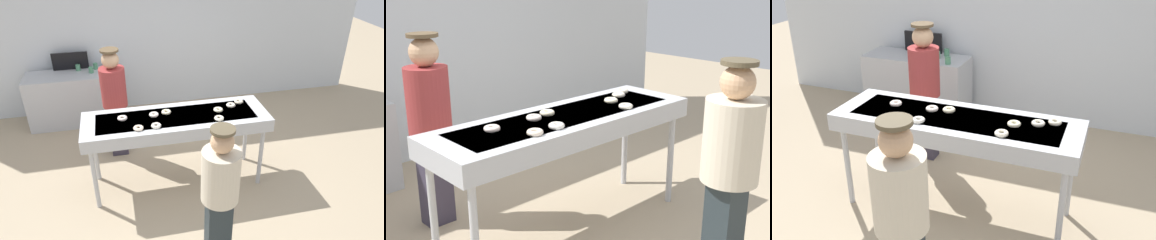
{
  "view_description": "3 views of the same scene",
  "coord_description": "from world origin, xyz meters",
  "views": [
    {
      "loc": [
        -0.67,
        -3.83,
        3.16
      ],
      "look_at": [
        0.18,
        -0.07,
        0.98
      ],
      "focal_mm": 33.44,
      "sensor_mm": 36.0,
      "label": 1
    },
    {
      "loc": [
        -2.5,
        -2.78,
        2.12
      ],
      "look_at": [
        0.05,
        -0.09,
        0.98
      ],
      "focal_mm": 45.77,
      "sensor_mm": 36.0,
      "label": 2
    },
    {
      "loc": [
        1.32,
        -3.31,
        2.65
      ],
      "look_at": [
        0.08,
        -0.02,
        1.01
      ],
      "focal_mm": 39.89,
      "sensor_mm": 36.0,
      "label": 3
    }
  ],
  "objects": [
    {
      "name": "sugar_donut_3",
      "position": [
        -0.11,
        0.1,
        1.03
      ],
      "size": [
        0.14,
        0.14,
        0.04
      ],
      "primitive_type": "torus",
      "rotation": [
        0.0,
        0.0,
        1.37
      ],
      "color": "#FEEFC3",
      "rests_on": "fryer_conveyor"
    },
    {
      "name": "sugar_donut_5",
      "position": [
        -0.66,
        0.06,
        1.03
      ],
      "size": [
        0.17,
        0.17,
        0.04
      ],
      "primitive_type": "torus",
      "rotation": [
        0.0,
        0.0,
        2.33
      ],
      "color": "white",
      "rests_on": "fryer_conveyor"
    },
    {
      "name": "ground_plane",
      "position": [
        0.0,
        0.0,
        0.0
      ],
      "size": [
        16.0,
        16.0,
        0.0
      ],
      "primitive_type": "plane",
      "color": "tan"
    },
    {
      "name": "fryer_conveyor",
      "position": [
        0.0,
        0.0,
        0.93
      ],
      "size": [
        2.31,
        0.73,
        1.02
      ],
      "color": "#B7BABF",
      "rests_on": "ground"
    },
    {
      "name": "sugar_donut_6",
      "position": [
        -0.27,
        0.07,
        1.03
      ],
      "size": [
        0.14,
        0.14,
        0.04
      ],
      "primitive_type": "torus",
      "rotation": [
        0.0,
        0.0,
        1.8
      ],
      "color": "white",
      "rests_on": "fryer_conveyor"
    },
    {
      "name": "back_wall",
      "position": [
        0.0,
        2.47,
        1.56
      ],
      "size": [
        8.0,
        0.12,
        3.11
      ],
      "primitive_type": "cube",
      "color": "silver",
      "rests_on": "ground"
    },
    {
      "name": "sugar_donut_1",
      "position": [
        0.55,
        0.01,
        1.03
      ],
      "size": [
        0.13,
        0.13,
        0.04
      ],
      "primitive_type": "torus",
      "rotation": [
        0.0,
        0.0,
        1.49
      ],
      "color": "#F6EDC1",
      "rests_on": "fryer_conveyor"
    },
    {
      "name": "worker_baker",
      "position": [
        -0.73,
        0.87,
        0.95
      ],
      "size": [
        0.35,
        0.35,
        1.65
      ],
      "rotation": [
        0.0,
        0.0,
        3.4
      ],
      "color": "#393344",
      "rests_on": "ground"
    },
    {
      "name": "sugar_donut_0",
      "position": [
        -0.28,
        -0.21,
        1.03
      ],
      "size": [
        0.15,
        0.15,
        0.04
      ],
      "primitive_type": "torus",
      "rotation": [
        0.0,
        0.0,
        1.22
      ],
      "color": "white",
      "rests_on": "fryer_conveyor"
    },
    {
      "name": "sugar_donut_8",
      "position": [
        0.88,
        0.18,
        1.03
      ],
      "size": [
        0.16,
        0.16,
        0.04
      ],
      "primitive_type": "torus",
      "rotation": [
        0.0,
        0.0,
        0.57
      ],
      "color": "#F4E6C6",
      "rests_on": "fryer_conveyor"
    },
    {
      "name": "sugar_donut_2",
      "position": [
        0.74,
        0.1,
        1.03
      ],
      "size": [
        0.12,
        0.12,
        0.04
      ],
      "primitive_type": "torus",
      "rotation": [
        0.0,
        0.0,
        3.1
      ],
      "color": "#EDE0C6",
      "rests_on": "fryer_conveyor"
    },
    {
      "name": "customer_waiting",
      "position": [
        0.16,
        -1.36,
        0.93
      ],
      "size": [
        0.36,
        0.36,
        1.61
      ],
      "rotation": [
        0.0,
        0.0,
        0.09
      ],
      "color": "#263035",
      "rests_on": "ground"
    },
    {
      "name": "sugar_donut_7",
      "position": [
        0.49,
        -0.2,
        1.03
      ],
      "size": [
        0.15,
        0.15,
        0.04
      ],
      "primitive_type": "torus",
      "rotation": [
        0.0,
        0.0,
        2.78
      ],
      "color": "#EFE4C7",
      "rests_on": "fryer_conveyor"
    },
    {
      "name": "sugar_donut_4",
      "position": [
        -0.49,
        -0.22,
        1.03
      ],
      "size": [
        0.16,
        0.16,
        0.04
      ],
      "primitive_type": "torus",
      "rotation": [
        0.0,
        0.0,
        2.7
      ],
      "color": "#FAE2C4",
      "rests_on": "fryer_conveyor"
    }
  ]
}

